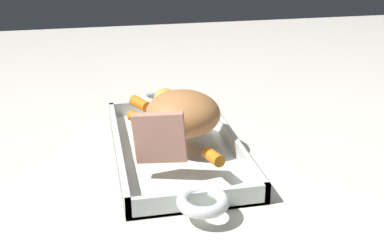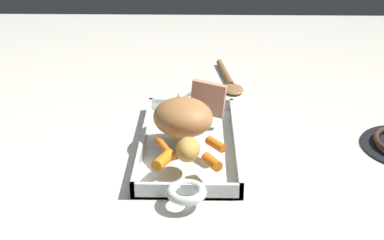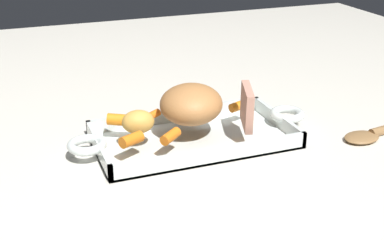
{
  "view_description": "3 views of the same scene",
  "coord_description": "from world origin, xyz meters",
  "px_view_note": "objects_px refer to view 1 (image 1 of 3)",
  "views": [
    {
      "loc": [
        0.75,
        -0.13,
        0.37
      ],
      "look_at": [
        0.03,
        0.02,
        0.07
      ],
      "focal_mm": 46.45,
      "sensor_mm": 36.0,
      "label": 1
    },
    {
      "loc": [
        -0.93,
        -0.02,
        0.53
      ],
      "look_at": [
        0.01,
        -0.01,
        0.06
      ],
      "focal_mm": 47.83,
      "sensor_mm": 36.0,
      "label": 2
    },
    {
      "loc": [
        -0.33,
        -0.86,
        0.44
      ],
      "look_at": [
        -0.01,
        -0.02,
        0.05
      ],
      "focal_mm": 49.82,
      "sensor_mm": 36.0,
      "label": 3
    }
  ],
  "objects_px": {
    "baby_carrot_center_right": "(140,104)",
    "baby_carrot_northwest": "(192,111)",
    "pork_roast": "(184,114)",
    "roast_slice_thin": "(160,138)",
    "baby_carrot_southeast": "(213,157)",
    "baby_carrot_center_left": "(187,101)",
    "roasting_dish": "(176,148)",
    "baby_carrot_southwest": "(140,118)",
    "potato_corner": "(165,101)"
  },
  "relations": [
    {
      "from": "baby_carrot_center_left",
      "to": "baby_carrot_southwest",
      "type": "bearing_deg",
      "value": -56.6
    },
    {
      "from": "baby_carrot_southwest",
      "to": "potato_corner",
      "type": "xyz_separation_m",
      "value": [
        -0.04,
        0.05,
        0.01
      ]
    },
    {
      "from": "roast_slice_thin",
      "to": "baby_carrot_northwest",
      "type": "height_order",
      "value": "roast_slice_thin"
    },
    {
      "from": "baby_carrot_center_right",
      "to": "baby_carrot_southwest",
      "type": "bearing_deg",
      "value": -7.3
    },
    {
      "from": "roast_slice_thin",
      "to": "baby_carrot_southwest",
      "type": "relative_size",
      "value": 1.76
    },
    {
      "from": "baby_carrot_center_left",
      "to": "baby_carrot_northwest",
      "type": "relative_size",
      "value": 0.79
    },
    {
      "from": "baby_carrot_southeast",
      "to": "potato_corner",
      "type": "height_order",
      "value": "potato_corner"
    },
    {
      "from": "baby_carrot_northwest",
      "to": "baby_carrot_center_right",
      "type": "bearing_deg",
      "value": -120.31
    },
    {
      "from": "baby_carrot_southeast",
      "to": "potato_corner",
      "type": "xyz_separation_m",
      "value": [
        -0.22,
        -0.04,
        0.01
      ]
    },
    {
      "from": "roasting_dish",
      "to": "baby_carrot_southwest",
      "type": "xyz_separation_m",
      "value": [
        -0.06,
        -0.05,
        0.03
      ]
    },
    {
      "from": "baby_carrot_southwest",
      "to": "potato_corner",
      "type": "bearing_deg",
      "value": 129.98
    },
    {
      "from": "pork_roast",
      "to": "baby_carrot_center_left",
      "type": "distance_m",
      "value": 0.14
    },
    {
      "from": "pork_roast",
      "to": "baby_carrot_southwest",
      "type": "bearing_deg",
      "value": -135.85
    },
    {
      "from": "baby_carrot_center_left",
      "to": "pork_roast",
      "type": "bearing_deg",
      "value": -13.47
    },
    {
      "from": "roast_slice_thin",
      "to": "pork_roast",
      "type": "bearing_deg",
      "value": 148.77
    },
    {
      "from": "baby_carrot_southwest",
      "to": "baby_carrot_southeast",
      "type": "height_order",
      "value": "same"
    },
    {
      "from": "baby_carrot_southeast",
      "to": "roasting_dish",
      "type": "bearing_deg",
      "value": -161.88
    },
    {
      "from": "roast_slice_thin",
      "to": "roasting_dish",
      "type": "bearing_deg",
      "value": 156.54
    },
    {
      "from": "baby_carrot_center_right",
      "to": "pork_roast",
      "type": "bearing_deg",
      "value": 22.8
    },
    {
      "from": "pork_roast",
      "to": "roasting_dish",
      "type": "bearing_deg",
      "value": -109.8
    },
    {
      "from": "roasting_dish",
      "to": "baby_carrot_center_left",
      "type": "height_order",
      "value": "baby_carrot_center_left"
    },
    {
      "from": "pork_roast",
      "to": "baby_carrot_center_right",
      "type": "height_order",
      "value": "pork_roast"
    },
    {
      "from": "pork_roast",
      "to": "roast_slice_thin",
      "type": "height_order",
      "value": "roast_slice_thin"
    },
    {
      "from": "potato_corner",
      "to": "baby_carrot_southeast",
      "type": "bearing_deg",
      "value": 9.75
    },
    {
      "from": "roasting_dish",
      "to": "pork_roast",
      "type": "bearing_deg",
      "value": 70.2
    },
    {
      "from": "baby_carrot_northwest",
      "to": "pork_roast",
      "type": "bearing_deg",
      "value": -20.58
    },
    {
      "from": "roasting_dish",
      "to": "potato_corner",
      "type": "relative_size",
      "value": 8.02
    },
    {
      "from": "baby_carrot_southwest",
      "to": "baby_carrot_northwest",
      "type": "xyz_separation_m",
      "value": [
        -0.02,
        0.1,
        -0.0
      ]
    },
    {
      "from": "roast_slice_thin",
      "to": "baby_carrot_center_left",
      "type": "height_order",
      "value": "roast_slice_thin"
    },
    {
      "from": "roasting_dish",
      "to": "baby_carrot_center_right",
      "type": "xyz_separation_m",
      "value": [
        -0.13,
        -0.04,
        0.04
      ]
    },
    {
      "from": "baby_carrot_center_right",
      "to": "potato_corner",
      "type": "bearing_deg",
      "value": 60.62
    },
    {
      "from": "baby_carrot_southeast",
      "to": "baby_carrot_northwest",
      "type": "relative_size",
      "value": 0.63
    },
    {
      "from": "roast_slice_thin",
      "to": "baby_carrot_southeast",
      "type": "distance_m",
      "value": 0.08
    },
    {
      "from": "baby_carrot_northwest",
      "to": "potato_corner",
      "type": "relative_size",
      "value": 1.12
    },
    {
      "from": "baby_carrot_center_left",
      "to": "baby_carrot_southeast",
      "type": "bearing_deg",
      "value": -1.9
    },
    {
      "from": "baby_carrot_center_right",
      "to": "baby_carrot_northwest",
      "type": "xyz_separation_m",
      "value": [
        0.05,
        0.09,
        -0.0
      ]
    },
    {
      "from": "roasting_dish",
      "to": "baby_carrot_northwest",
      "type": "height_order",
      "value": "baby_carrot_northwest"
    },
    {
      "from": "pork_roast",
      "to": "roast_slice_thin",
      "type": "bearing_deg",
      "value": -31.23
    },
    {
      "from": "roasting_dish",
      "to": "baby_carrot_center_right",
      "type": "distance_m",
      "value": 0.14
    },
    {
      "from": "baby_carrot_center_right",
      "to": "roasting_dish",
      "type": "bearing_deg",
      "value": 18.66
    },
    {
      "from": "baby_carrot_center_left",
      "to": "potato_corner",
      "type": "bearing_deg",
      "value": -65.58
    },
    {
      "from": "roasting_dish",
      "to": "baby_carrot_center_left",
      "type": "bearing_deg",
      "value": 160.78
    },
    {
      "from": "roast_slice_thin",
      "to": "baby_carrot_southwest",
      "type": "xyz_separation_m",
      "value": [
        -0.15,
        -0.01,
        -0.03
      ]
    },
    {
      "from": "baby_carrot_northwest",
      "to": "baby_carrot_southwest",
      "type": "bearing_deg",
      "value": -80.56
    },
    {
      "from": "roasting_dish",
      "to": "potato_corner",
      "type": "distance_m",
      "value": 0.12
    },
    {
      "from": "roast_slice_thin",
      "to": "potato_corner",
      "type": "height_order",
      "value": "roast_slice_thin"
    },
    {
      "from": "roasting_dish",
      "to": "baby_carrot_center_right",
      "type": "relative_size",
      "value": 10.91
    },
    {
      "from": "pork_roast",
      "to": "baby_carrot_southeast",
      "type": "height_order",
      "value": "pork_roast"
    },
    {
      "from": "baby_carrot_northwest",
      "to": "potato_corner",
      "type": "xyz_separation_m",
      "value": [
        -0.03,
        -0.05,
        0.01
      ]
    },
    {
      "from": "roasting_dish",
      "to": "baby_carrot_center_right",
      "type": "bearing_deg",
      "value": -161.34
    }
  ]
}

